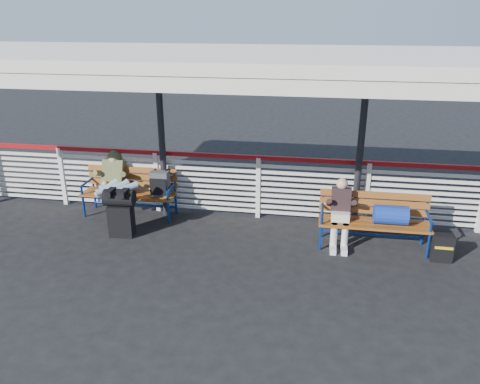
% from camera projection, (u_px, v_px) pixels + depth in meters
% --- Properties ---
extents(ground, '(60.00, 60.00, 0.00)m').
position_uv_depth(ground, '(242.00, 266.00, 7.33)').
color(ground, black).
rests_on(ground, ground).
extents(fence, '(12.08, 0.08, 1.24)m').
position_uv_depth(fence, '(258.00, 185.00, 8.84)').
color(fence, silver).
rests_on(fence, ground).
extents(canopy, '(12.60, 3.60, 3.16)m').
position_uv_depth(canopy, '(252.00, 60.00, 7.03)').
color(canopy, silver).
rests_on(canopy, ground).
extents(luggage_stack, '(0.54, 0.33, 0.87)m').
position_uv_depth(luggage_stack, '(120.00, 211.00, 8.15)').
color(luggage_stack, black).
rests_on(luggage_stack, ground).
extents(bench_left, '(1.80, 0.56, 0.94)m').
position_uv_depth(bench_left, '(140.00, 186.00, 8.95)').
color(bench_left, brown).
rests_on(bench_left, ground).
extents(bench_right, '(1.80, 0.56, 0.92)m').
position_uv_depth(bench_right, '(381.00, 215.00, 7.70)').
color(bench_right, brown).
rests_on(bench_right, ground).
extents(traveler_man, '(0.94, 1.49, 0.77)m').
position_uv_depth(traveler_man, '(114.00, 184.00, 8.68)').
color(traveler_man, '#88A0B7').
rests_on(traveler_man, ground).
extents(companion_person, '(0.32, 0.66, 1.15)m').
position_uv_depth(companion_person, '(340.00, 212.00, 7.79)').
color(companion_person, beige).
rests_on(companion_person, ground).
extents(suitcase_side, '(0.33, 0.20, 0.45)m').
position_uv_depth(suitcase_side, '(442.00, 248.00, 7.40)').
color(suitcase_side, black).
rests_on(suitcase_side, ground).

